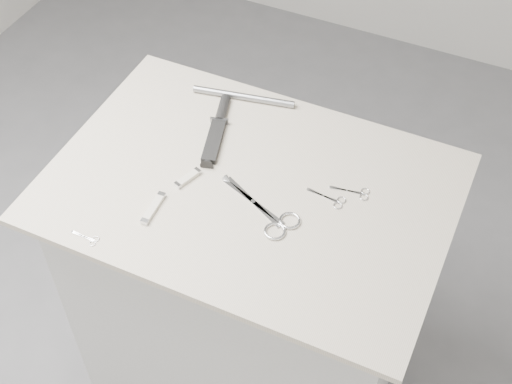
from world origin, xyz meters
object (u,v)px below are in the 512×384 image
at_px(metal_rail, 243,97).
at_px(embroidery_scissors_b, 356,193).
at_px(pocket_knife_b, 188,178).
at_px(plinth, 251,292).
at_px(pocket_knife_a, 153,208).
at_px(sheathed_knife, 218,126).
at_px(tiny_scissors, 88,238).
at_px(large_shears, 272,217).
at_px(embroidery_scissors_a, 332,200).

bearing_deg(metal_rail, embroidery_scissors_b, -26.41).
xyz_separation_m(embroidery_scissors_b, pocket_knife_b, (-0.40, -0.13, 0.00)).
distance_m(plinth, pocket_knife_a, 0.54).
relative_size(embroidery_scissors_b, pocket_knife_a, 0.96).
distance_m(plinth, sheathed_knife, 0.53).
bearing_deg(sheathed_knife, plinth, -148.59).
relative_size(sheathed_knife, pocket_knife_a, 2.44).
xyz_separation_m(plinth, embroidery_scissors_b, (0.25, 0.09, 0.47)).
height_order(tiny_scissors, sheathed_knife, sheathed_knife).
distance_m(plinth, metal_rail, 0.58).
height_order(pocket_knife_a, metal_rail, metal_rail).
height_order(embroidery_scissors_b, metal_rail, metal_rail).
xyz_separation_m(tiny_scissors, pocket_knife_a, (0.09, 0.14, 0.00)).
relative_size(large_shears, embroidery_scissors_a, 2.30).
bearing_deg(pocket_knife_b, tiny_scissors, 174.82).
xyz_separation_m(tiny_scissors, pocket_knife_b, (0.12, 0.26, 0.00)).
bearing_deg(embroidery_scissors_a, large_shears, -128.52).
distance_m(large_shears, tiny_scissors, 0.43).
distance_m(embroidery_scissors_a, pocket_knife_b, 0.36).
xyz_separation_m(embroidery_scissors_a, tiny_scissors, (-0.47, -0.35, -0.00)).
relative_size(plinth, metal_rail, 3.12).
distance_m(plinth, pocket_knife_b, 0.50).
xyz_separation_m(large_shears, tiny_scissors, (-0.36, -0.24, -0.00)).
height_order(plinth, large_shears, large_shears).
height_order(sheathed_knife, metal_rail, sheathed_knife).
bearing_deg(pocket_knife_a, plinth, -49.95).
height_order(embroidery_scissors_a, pocket_knife_b, pocket_knife_b).
distance_m(sheathed_knife, pocket_knife_a, 0.32).
bearing_deg(embroidery_scissors_a, plinth, -162.65).
distance_m(embroidery_scissors_a, embroidery_scissors_b, 0.07).
height_order(large_shears, embroidery_scissors_a, large_shears).
relative_size(plinth, large_shears, 3.91).
xyz_separation_m(plinth, pocket_knife_b, (-0.15, -0.05, 0.47)).
bearing_deg(embroidery_scissors_b, plinth, -169.18).
xyz_separation_m(embroidery_scissors_b, metal_rail, (-0.40, 0.20, 0.01)).
distance_m(large_shears, embroidery_scissors_b, 0.22).
height_order(plinth, pocket_knife_b, pocket_knife_b).
height_order(plinth, metal_rail, metal_rail).
bearing_deg(metal_rail, tiny_scissors, -101.05).
relative_size(sheathed_knife, metal_rail, 0.87).
xyz_separation_m(pocket_knife_a, pocket_knife_b, (0.03, 0.12, -0.00)).
relative_size(large_shears, embroidery_scissors_b, 2.32).
bearing_deg(embroidery_scissors_a, metal_rail, 150.94).
distance_m(sheathed_knife, pocket_knife_b, 0.20).
xyz_separation_m(embroidery_scissors_a, metal_rail, (-0.36, 0.25, 0.01)).
relative_size(plinth, embroidery_scissors_a, 9.00).
distance_m(tiny_scissors, sheathed_knife, 0.47).
bearing_deg(tiny_scissors, plinth, 50.33).
bearing_deg(large_shears, tiny_scissors, -123.36).
xyz_separation_m(embroidery_scissors_a, sheathed_knife, (-0.37, 0.11, 0.01)).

